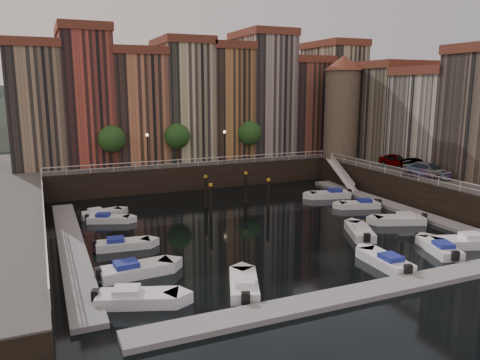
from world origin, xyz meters
name	(u,v)px	position (x,y,z in m)	size (l,w,h in m)	color
ground	(252,223)	(0.00, 0.00, 0.00)	(200.00, 200.00, 0.00)	black
quay_far	(177,166)	(0.00, 26.00, 1.50)	(80.00, 20.00, 3.00)	black
dock_left	(72,247)	(-16.20, -1.00, 0.17)	(2.00, 28.00, 0.35)	gray
dock_right	(394,207)	(16.20, -1.00, 0.17)	(2.00, 28.00, 0.35)	gray
dock_near	(367,292)	(0.00, -17.00, 0.17)	(30.00, 2.00, 0.35)	gray
mountains	(107,103)	(1.72, 110.00, 7.92)	(145.00, 100.00, 18.00)	#2D382D
far_terrace	(203,100)	(3.31, 23.50, 10.95)	(48.70, 10.30, 17.50)	#987D60
right_terrace	(440,113)	(26.50, 3.80, 9.56)	(9.30, 24.30, 14.00)	#766C59
corner_tower	(342,106)	(20.00, 14.50, 10.19)	(5.20, 5.20, 13.80)	#6B5B4C
promenade_trees	(182,136)	(-1.33, 18.20, 6.58)	(21.20, 3.20, 5.20)	black
street_lamps	(187,142)	(-1.00, 17.20, 5.90)	(10.36, 0.36, 4.18)	black
railings	(232,175)	(0.00, 4.88, 3.79)	(36.08, 34.04, 0.52)	white
gangway	(341,173)	(17.10, 10.00, 1.92)	(2.78, 8.32, 3.73)	white
mooring_pilings	(233,194)	(0.23, 5.25, 1.65)	(6.64, 4.83, 3.78)	black
boat_left_0	(136,298)	(-13.39, -12.71, 0.39)	(5.10, 3.32, 1.15)	white
boat_left_1	(134,270)	(-12.64, -8.35, 0.40)	(5.22, 2.26, 1.18)	white
boat_left_2	(122,244)	(-12.53, -2.45, 0.34)	(4.50, 2.03, 1.01)	white
boat_left_3	(108,219)	(-12.51, 5.60, 0.32)	(4.16, 2.75, 0.94)	white
boat_left_4	(100,214)	(-12.94, 7.87, 0.33)	(4.37, 2.27, 0.98)	white
boat_right_0	(465,242)	(12.84, -12.93, 0.40)	(5.26, 3.26, 1.18)	white
boat_right_1	(400,220)	(12.76, -5.72, 0.38)	(4.95, 3.28, 1.12)	white
boat_right_2	(360,205)	(12.96, 0.58, 0.35)	(4.57, 2.84, 1.03)	white
boat_right_3	(360,204)	(13.11, 0.83, 0.32)	(4.19, 2.22, 0.94)	white
boat_right_4	(331,194)	(12.73, 5.79, 0.38)	(5.06, 2.88, 1.13)	white
boat_near_1	(244,285)	(-6.77, -13.51, 0.37)	(3.25, 4.87, 1.10)	white
boat_near_2	(386,261)	(4.22, -13.75, 0.38)	(1.90, 4.89, 1.12)	white
boat_near_3	(440,248)	(9.96, -13.15, 0.37)	(3.01, 4.83, 1.09)	white
car_a	(397,161)	(21.68, 5.22, 3.79)	(1.86, 4.62, 1.58)	gray
car_b	(418,166)	(21.79, 1.82, 3.74)	(1.57, 4.50, 1.48)	gray
car_c	(427,171)	(20.20, -1.23, 3.78)	(2.18, 5.37, 1.56)	gray
boat_extra_368	(360,232)	(6.91, -7.27, 0.37)	(3.40, 4.85, 1.10)	white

